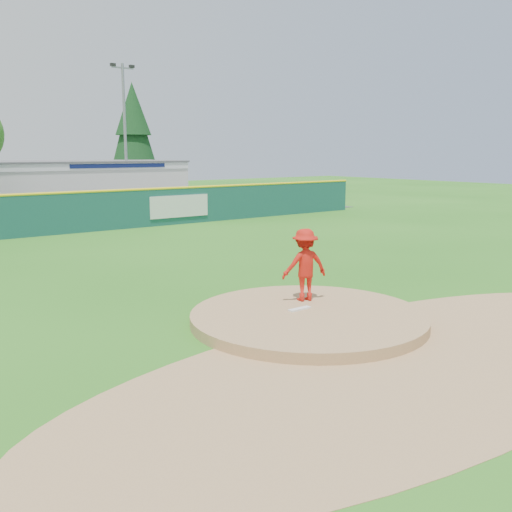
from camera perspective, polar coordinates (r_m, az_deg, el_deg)
ground at (r=13.46m, az=5.22°, el=-6.67°), size 120.00×120.00×0.00m
pitchers_mound at (r=13.46m, az=5.22°, el=-6.67°), size 5.50×5.50×0.50m
pitching_rubber at (r=13.60m, az=4.38°, el=-5.30°), size 0.60×0.15×0.04m
infield_dirt_arc at (r=11.56m, az=15.50°, el=-9.90°), size 15.40×15.40×0.01m
parking_lot at (r=37.67m, az=-23.87°, el=3.50°), size 44.00×16.00×0.02m
pitcher at (r=14.28m, az=4.90°, el=-0.89°), size 1.32×0.99×1.82m
van at (r=34.63m, az=-23.07°, el=4.12°), size 4.93×2.81×1.30m
pool_building_grp at (r=44.04m, az=-17.98°, el=6.90°), size 15.20×8.20×3.31m
fence_banners at (r=28.54m, az=-21.85°, el=3.72°), size 19.74×0.04×1.20m
outfield_fence at (r=28.94m, az=-19.72°, el=4.11°), size 40.00×0.14×2.07m
conifer_tree at (r=50.40m, az=-12.16°, el=11.96°), size 4.40×4.40×9.50m
light_pole_right at (r=42.37m, az=-12.97°, el=12.28°), size 1.75×0.25×10.00m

